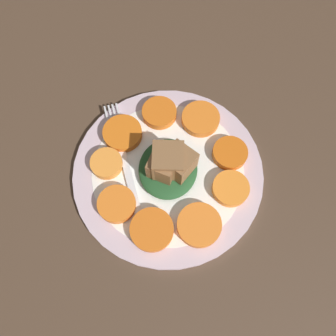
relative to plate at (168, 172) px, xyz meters
The scene contains 13 objects.
table_slab 1.52cm from the plate, ahead, with size 120.00×120.00×2.00cm, color #4C3828.
plate is the anchor object (origin of this frame).
carrot_slice_0 10.33cm from the plate, 154.01° to the left, with size 6.22×6.22×1.36cm, color orange.
carrot_slice_1 10.09cm from the plate, 166.48° to the right, with size 5.69×5.69×1.36cm, color orange.
carrot_slice_2 9.60cm from the plate, 124.61° to the right, with size 6.27×6.27×1.36cm, color orange.
carrot_slice_3 9.63cm from the plate, 89.36° to the right, with size 4.96×4.96×1.36cm, color orange.
carrot_slice_4 9.49cm from the plate, 48.17° to the right, with size 5.68×5.68×1.36cm, color orange.
carrot_slice_5 9.72cm from the plate, ahead, with size 6.31×6.31×1.36cm, color orange.
carrot_slice_6 9.86cm from the plate, 32.53° to the left, with size 6.45×6.45×1.36cm, color orange.
carrot_slice_7 9.99cm from the plate, 76.60° to the left, with size 5.56×5.56×1.36cm, color orange.
carrot_slice_8 10.12cm from the plate, 110.45° to the left, with size 5.48×5.48×1.36cm, color #D76215.
center_pile 3.12cm from the plate, 58.85° to the left, with size 10.05×9.05×6.13cm.
fork 7.73cm from the plate, 106.16° to the right, with size 18.69×8.64×0.40cm.
Camera 1 is at (18.22, 1.69, 50.57)cm, focal length 35.00 mm.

